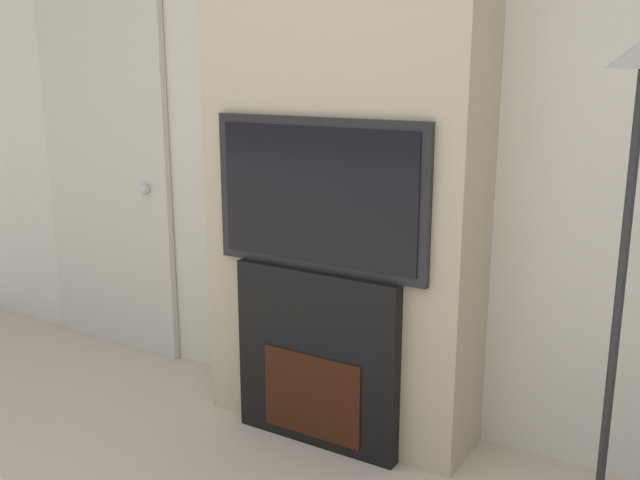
% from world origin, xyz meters
% --- Properties ---
extents(wall_back, '(6.00, 0.06, 2.70)m').
position_xyz_m(wall_back, '(0.00, 2.03, 1.35)').
color(wall_back, silver).
rests_on(wall_back, ground_plane).
extents(chimney_breast, '(1.21, 0.36, 2.70)m').
position_xyz_m(chimney_breast, '(0.00, 1.82, 1.35)').
color(chimney_breast, '#BCAD8E').
rests_on(chimney_breast, ground_plane).
extents(fireplace, '(0.76, 0.15, 0.78)m').
position_xyz_m(fireplace, '(0.00, 1.63, 0.39)').
color(fireplace, black).
rests_on(fireplace, ground_plane).
extents(television, '(0.98, 0.07, 0.63)m').
position_xyz_m(television, '(0.00, 1.63, 1.09)').
color(television, black).
rests_on(television, fireplace).
extents(floor_lamp, '(0.28, 0.28, 1.69)m').
position_xyz_m(floor_lamp, '(1.17, 1.61, 1.12)').
color(floor_lamp, '#262628').
rests_on(floor_lamp, ground_plane).
extents(entry_door, '(0.93, 0.09, 1.99)m').
position_xyz_m(entry_door, '(-1.61, 1.97, 1.00)').
color(entry_door, beige).
rests_on(entry_door, ground_plane).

